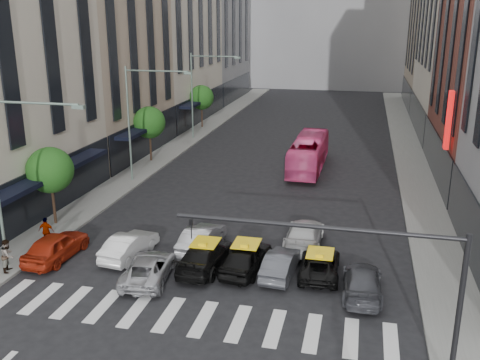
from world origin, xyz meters
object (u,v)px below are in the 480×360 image
Objects in this scene: car_red at (56,246)px; bus at (309,153)px; streetlamp_near at (10,161)px; streetlamp_far at (200,85)px; pedestrian_near at (8,255)px; car_white_front at (129,245)px; taxi_center at (246,257)px; streetlamp_mid at (139,109)px; taxi_left at (206,255)px; pedestrian_far at (46,231)px.

car_red is 24.10m from bus.
bus is at bearing 61.06° from streetlamp_near.
streetlamp_near and streetlamp_far have the same top height.
car_white_front is at bearing -74.15° from pedestrian_near.
bus reaches higher than taxi_center.
pedestrian_near is at bearing 58.19° from car_red.
pedestrian_near reaches higher than taxi_center.
streetlamp_mid is 18.44m from taxi_center.
bus is at bearing -103.94° from car_white_front.
car_white_front is at bearing -0.72° from taxi_left.
car_red is at bearing 62.55° from bus.
streetlamp_mid and streetlamp_far have the same top height.
car_red reaches higher than taxi_center.
taxi_center is at bearing -91.44° from pedestrian_near.
streetlamp_near is 0.86× the size of bus.
streetlamp_far is at bearing 90.00° from streetlamp_near.
taxi_left is 2.16m from taxi_center.
streetlamp_near is 1.81× the size of taxi_left.
car_red is at bearing 56.08° from streetlamp_near.
pedestrian_near is (-5.24, -3.26, 0.32)m from car_white_front.
streetlamp_near is at bearing 19.71° from taxi_center.
car_white_front is (4.84, -13.32, -5.21)m from streetlamp_mid.
taxi_center is 0.43× the size of bus.
streetlamp_near is 5.48× the size of pedestrian_far.
pedestrian_near reaches higher than car_red.
streetlamp_far is at bearing -35.38° from bus.
pedestrian_far is at bearing -16.70° from pedestrian_near.
taxi_center is at bearing 88.05° from bus.
streetlamp_mid reaches higher than bus.
bus is at bearing -116.31° from car_red.
streetlamp_far is 16.24m from bus.
bus is (3.23, 20.37, 0.74)m from taxi_left.
pedestrian_far reaches higher than taxi_left.
streetlamp_far is 1.99× the size of car_red.
car_red is at bearing 23.73° from car_white_front.
taxi_left is (9.33, -29.66, -5.18)m from streetlamp_far.
car_white_front is 4.50m from taxi_left.
car_white_front is at bearing 5.92° from taxi_center.
streetlamp_near reaches higher than taxi_center.
streetlamp_near is at bearing 36.11° from car_white_front.
car_white_front is 5.21m from pedestrian_far.
pedestrian_far is at bearing -41.14° from car_red.
streetlamp_far is 0.86× the size of bus.
pedestrian_near is (-0.40, -32.58, -4.89)m from streetlamp_far.
streetlamp_far is 5.48× the size of pedestrian_far.
streetlamp_mid is 17.33m from taxi_left.
bus is (12.56, -9.29, -4.45)m from streetlamp_far.
streetlamp_mid is 17.29m from pedestrian_near.
streetlamp_far is (0.00, 32.00, 0.00)m from streetlamp_near.
car_white_front is at bearing -80.62° from streetlamp_far.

